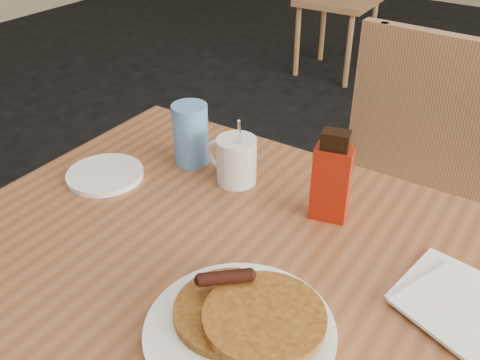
{
  "coord_description": "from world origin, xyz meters",
  "views": [
    {
      "loc": [
        0.42,
        -0.63,
        1.36
      ],
      "look_at": [
        -0.03,
        0.03,
        0.85
      ],
      "focal_mm": 40.0,
      "sensor_mm": 36.0,
      "label": 1
    }
  ],
  "objects_px": {
    "main_table": "(270,288)",
    "coffee_mug": "(235,159)",
    "blue_tumbler": "(191,134)",
    "pancake_plate": "(242,325)",
    "syrup_bottle": "(331,179)",
    "chair_main_far": "(403,173)"
  },
  "relations": [
    {
      "from": "blue_tumbler",
      "to": "coffee_mug",
      "type": "bearing_deg",
      "value": -5.01
    },
    {
      "from": "main_table",
      "to": "blue_tumbler",
      "type": "xyz_separation_m",
      "value": [
        -0.34,
        0.21,
        0.11
      ]
    },
    {
      "from": "main_table",
      "to": "blue_tumbler",
      "type": "height_order",
      "value": "blue_tumbler"
    },
    {
      "from": "pancake_plate",
      "to": "blue_tumbler",
      "type": "xyz_separation_m",
      "value": [
        -0.38,
        0.35,
        0.05
      ]
    },
    {
      "from": "pancake_plate",
      "to": "coffee_mug",
      "type": "relative_size",
      "value": 1.78
    },
    {
      "from": "coffee_mug",
      "to": "syrup_bottle",
      "type": "xyz_separation_m",
      "value": [
        0.22,
        -0.0,
        0.03
      ]
    },
    {
      "from": "pancake_plate",
      "to": "coffee_mug",
      "type": "xyz_separation_m",
      "value": [
        -0.25,
        0.34,
        0.03
      ]
    },
    {
      "from": "pancake_plate",
      "to": "syrup_bottle",
      "type": "height_order",
      "value": "syrup_bottle"
    },
    {
      "from": "syrup_bottle",
      "to": "blue_tumbler",
      "type": "xyz_separation_m",
      "value": [
        -0.35,
        0.01,
        -0.02
      ]
    },
    {
      "from": "syrup_bottle",
      "to": "blue_tumbler",
      "type": "height_order",
      "value": "syrup_bottle"
    },
    {
      "from": "coffee_mug",
      "to": "blue_tumbler",
      "type": "height_order",
      "value": "coffee_mug"
    },
    {
      "from": "main_table",
      "to": "blue_tumbler",
      "type": "distance_m",
      "value": 0.41
    },
    {
      "from": "coffee_mug",
      "to": "main_table",
      "type": "bearing_deg",
      "value": -34.64
    },
    {
      "from": "pancake_plate",
      "to": "syrup_bottle",
      "type": "xyz_separation_m",
      "value": [
        -0.03,
        0.33,
        0.07
      ]
    },
    {
      "from": "chair_main_far",
      "to": "coffee_mug",
      "type": "relative_size",
      "value": 5.98
    },
    {
      "from": "syrup_bottle",
      "to": "blue_tumbler",
      "type": "relative_size",
      "value": 1.33
    },
    {
      "from": "chair_main_far",
      "to": "syrup_bottle",
      "type": "bearing_deg",
      "value": -86.01
    },
    {
      "from": "coffee_mug",
      "to": "syrup_bottle",
      "type": "distance_m",
      "value": 0.22
    },
    {
      "from": "main_table",
      "to": "pancake_plate",
      "type": "height_order",
      "value": "pancake_plate"
    },
    {
      "from": "main_table",
      "to": "coffee_mug",
      "type": "distance_m",
      "value": 0.3
    },
    {
      "from": "chair_main_far",
      "to": "pancake_plate",
      "type": "bearing_deg",
      "value": -84.75
    },
    {
      "from": "chair_main_far",
      "to": "blue_tumbler",
      "type": "relative_size",
      "value": 6.86
    }
  ]
}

